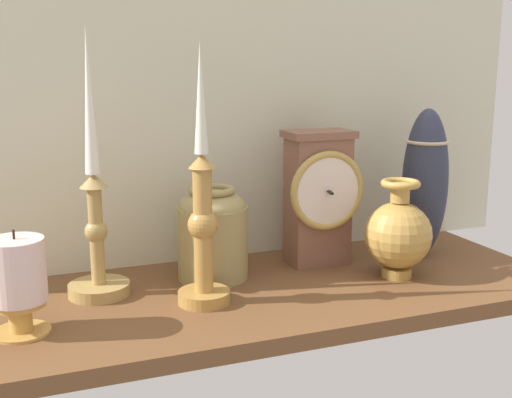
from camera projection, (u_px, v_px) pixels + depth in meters
ground_plane at (244, 297)px, 99.35cm from camera, size 100.00×36.00×2.40cm
back_wall at (206, 70)px, 109.05cm from camera, size 120.00×2.00×65.00cm
mantel_clock at (319, 196)px, 109.54cm from camera, size 13.27×9.72×22.75cm
candlestick_tall_left at (203, 223)px, 91.43cm from camera, size 7.54×7.54×36.79cm
candlestick_tall_center at (96, 219)px, 94.54cm from camera, size 9.06×9.06×39.09cm
brass_vase_bulbous at (398, 234)px, 103.53cm from camera, size 10.70×10.70×15.85cm
brass_vase_jar at (212, 231)px, 103.05cm from camera, size 11.19×11.19×14.87cm
pillar_candle_front at (17, 280)px, 82.02cm from camera, size 7.36×7.36×13.71cm
tall_ceramic_vase at (425, 182)px, 114.23cm from camera, size 7.97×7.97×26.05cm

